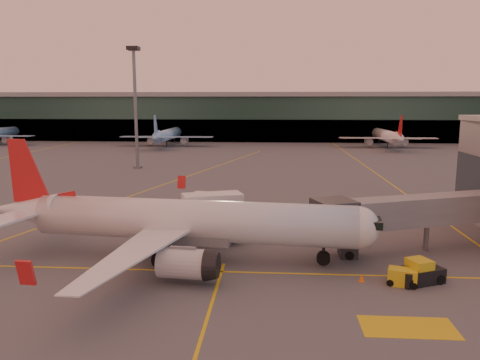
# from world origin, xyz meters

# --- Properties ---
(ground) EXTENTS (600.00, 600.00, 0.00)m
(ground) POSITION_xyz_m (0.00, 0.00, 0.00)
(ground) COLOR #4C4F54
(ground) RESTS_ON ground
(taxi_markings) EXTENTS (100.12, 173.00, 0.01)m
(taxi_markings) POSITION_xyz_m (-7.32, 44.49, 0.01)
(taxi_markings) COLOR gold
(taxi_markings) RESTS_ON ground
(terminal) EXTENTS (400.00, 20.00, 17.60)m
(terminal) POSITION_xyz_m (0.00, 141.79, 8.76)
(terminal) COLOR #19382D
(terminal) RESTS_ON ground
(mast_west_near) EXTENTS (2.40, 2.40, 25.60)m
(mast_west_near) POSITION_xyz_m (-20.00, 66.00, 14.86)
(mast_west_near) COLOR slate
(mast_west_near) RESTS_ON ground
(distant_aircraft_row) EXTENTS (290.00, 34.00, 13.00)m
(distant_aircraft_row) POSITION_xyz_m (-21.00, 118.00, 0.00)
(distant_aircraft_row) COLOR #8AB6E7
(distant_aircraft_row) RESTS_ON ground
(main_airplane) EXTENTS (35.85, 32.37, 10.82)m
(main_airplane) POSITION_xyz_m (0.92, 7.97, 3.51)
(main_airplane) COLOR silver
(main_airplane) RESTS_ON ground
(jet_bridge) EXTENTS (23.57, 11.27, 5.51)m
(jet_bridge) POSITION_xyz_m (25.38, 12.81, 3.74)
(jet_bridge) COLOR slate
(jet_bridge) RESTS_ON ground
(catering_truck) EXTENTS (6.67, 4.59, 4.76)m
(catering_truck) POSITION_xyz_m (3.05, 14.97, 2.71)
(catering_truck) COLOR #B21926
(catering_truck) RESTS_ON ground
(gpu_cart) EXTENTS (2.56, 1.98, 1.32)m
(gpu_cart) POSITION_xyz_m (19.52, 3.07, 0.64)
(gpu_cart) COLOR gold
(gpu_cart) RESTS_ON ground
(pushback_tug) EXTENTS (4.22, 3.34, 1.92)m
(pushback_tug) POSITION_xyz_m (20.97, 3.72, 0.78)
(pushback_tug) COLOR black
(pushback_tug) RESTS_ON ground
(cone_nose) EXTENTS (0.38, 0.38, 0.48)m
(cone_nose) POSITION_xyz_m (20.37, 6.06, 0.23)
(cone_nose) COLOR orange
(cone_nose) RESTS_ON ground
(cone_wing_left) EXTENTS (0.45, 0.45, 0.57)m
(cone_wing_left) POSITION_xyz_m (0.51, 24.65, 0.27)
(cone_wing_left) COLOR orange
(cone_wing_left) RESTS_ON ground
(cone_fwd) EXTENTS (0.47, 0.47, 0.60)m
(cone_fwd) POSITION_xyz_m (16.46, 3.63, 0.29)
(cone_fwd) COLOR orange
(cone_fwd) RESTS_ON ground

